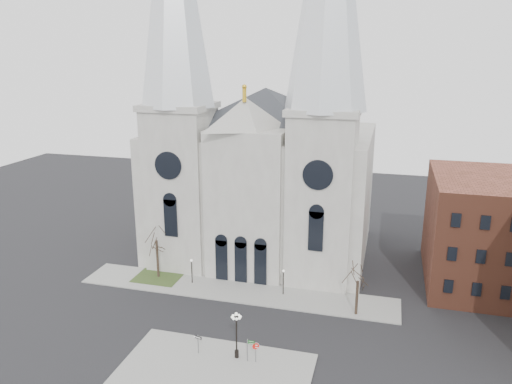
% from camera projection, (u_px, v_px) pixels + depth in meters
% --- Properties ---
extents(ground, '(160.00, 160.00, 0.00)m').
position_uv_depth(ground, '(204.00, 338.00, 52.17)').
color(ground, black).
rests_on(ground, ground).
extents(sidewalk_near, '(18.00, 10.00, 0.14)m').
position_uv_depth(sidewalk_near, '(215.00, 370.00, 46.75)').
color(sidewalk_near, gray).
rests_on(sidewalk_near, ground).
extents(sidewalk_far, '(40.00, 6.00, 0.14)m').
position_uv_depth(sidewalk_far, '(235.00, 290.00, 62.37)').
color(sidewalk_far, gray).
rests_on(sidewalk_far, ground).
extents(grass_patch, '(6.00, 5.00, 0.18)m').
position_uv_depth(grass_patch, '(159.00, 277.00, 66.06)').
color(grass_patch, '#31461E').
rests_on(grass_patch, ground).
extents(cathedral, '(33.00, 26.66, 54.00)m').
position_uv_depth(cathedral, '(260.00, 130.00, 68.36)').
color(cathedral, '#A29E97').
rests_on(cathedral, ground).
extents(bg_building_brick, '(14.00, 18.00, 14.00)m').
position_uv_depth(bg_building_brick, '(487.00, 231.00, 63.13)').
color(bg_building_brick, brown).
rests_on(bg_building_brick, ground).
extents(tree_left, '(3.20, 3.20, 7.50)m').
position_uv_depth(tree_left, '(156.00, 238.00, 64.57)').
color(tree_left, '#2D2419').
rests_on(tree_left, ground).
extents(tree_right, '(3.20, 3.20, 6.00)m').
position_uv_depth(tree_right, '(358.00, 279.00, 55.53)').
color(tree_right, '#2D2419').
rests_on(tree_right, ground).
extents(ped_lamp_left, '(0.32, 0.32, 3.26)m').
position_uv_depth(ped_lamp_left, '(192.00, 267.00, 63.73)').
color(ped_lamp_left, black).
rests_on(ped_lamp_left, sidewalk_far).
extents(ped_lamp_right, '(0.32, 0.32, 3.26)m').
position_uv_depth(ped_lamp_right, '(283.00, 278.00, 60.70)').
color(ped_lamp_right, black).
rests_on(ped_lamp_right, sidewalk_far).
extents(stop_sign, '(0.76, 0.10, 2.11)m').
position_uv_depth(stop_sign, '(256.00, 348.00, 47.53)').
color(stop_sign, slate).
rests_on(stop_sign, sidewalk_near).
extents(globe_lamp, '(1.36, 1.36, 4.87)m').
position_uv_depth(globe_lamp, '(236.00, 329.00, 47.84)').
color(globe_lamp, black).
rests_on(globe_lamp, sidewalk_near).
extents(one_way_sign, '(0.87, 0.21, 2.01)m').
position_uv_depth(one_way_sign, '(198.00, 341.00, 48.96)').
color(one_way_sign, slate).
rests_on(one_way_sign, sidewalk_near).
extents(street_name_sign, '(0.76, 0.10, 2.38)m').
position_uv_depth(street_name_sign, '(248.00, 348.00, 47.67)').
color(street_name_sign, slate).
rests_on(street_name_sign, sidewalk_near).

